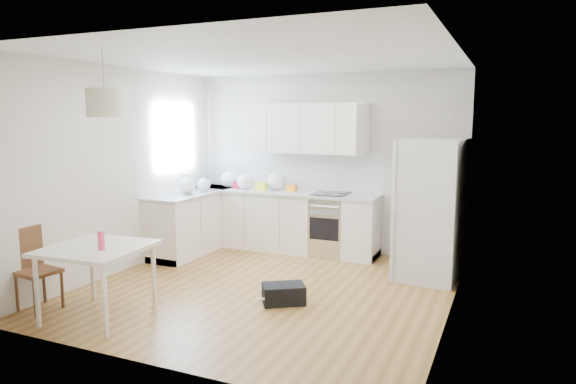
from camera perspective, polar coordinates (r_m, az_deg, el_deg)
The scene contains 29 objects.
floor at distance 6.26m, azimuth -2.46°, elevation -10.71°, with size 4.20×4.20×0.00m, color brown.
ceiling at distance 5.96m, azimuth -2.62°, elevation 14.65°, with size 4.20×4.20×0.00m, color white.
wall_back at distance 7.89m, azimuth 4.19°, elevation 3.24°, with size 4.20×4.20×0.00m, color beige.
wall_left at distance 7.14m, azimuth -17.87°, elevation 2.34°, with size 4.20×4.20×0.00m, color beige.
wall_right at distance 5.39m, azimuth 17.96°, elevation 0.55°, with size 4.20×4.20×0.00m, color beige.
window_glassblock at distance 8.00m, azimuth -12.47°, elevation 6.01°, with size 0.02×1.00×1.00m, color #BFE0F9.
cabinets_back at distance 7.97m, azimuth -0.67°, elevation -3.30°, with size 3.00×0.60×0.88m, color white.
cabinets_left at distance 8.03m, azimuth -10.30°, elevation -3.35°, with size 0.60×1.80×0.88m, color white.
counter_back at distance 7.89m, azimuth -0.68°, elevation -0.03°, with size 3.02×0.64×0.04m, color #A5A7AA.
counter_left at distance 7.95m, azimuth -10.39°, elevation -0.10°, with size 0.64×1.82×0.04m, color #A5A7AA.
backsplash_back at distance 8.12m, azimuth 0.17°, elevation 2.41°, with size 3.00×0.01×0.58m, color white.
backsplash_left at distance 8.08m, azimuth -12.17°, elevation 2.20°, with size 0.01×1.80×0.58m, color white.
upper_cabinets at distance 7.77m, azimuth 2.79°, elevation 7.05°, with size 1.70×0.32×0.75m, color white.
range_oven at distance 7.68m, azimuth 4.79°, elevation -3.77°, with size 0.50×0.61×0.88m, color silver, non-canonical shape.
sink at distance 7.91m, azimuth -10.59°, elevation -0.04°, with size 0.50×0.80×0.16m, color silver, non-canonical shape.
refrigerator at distance 6.74m, azimuth 15.78°, elevation -1.85°, with size 0.85×0.89×1.78m, color silver, non-canonical shape.
dining_table at distance 5.58m, azimuth -20.51°, elevation -6.49°, with size 1.02×1.02×0.75m.
dining_chair at distance 6.10m, azimuth -26.01°, elevation -7.77°, with size 0.37×0.37×0.88m, color #4D2A17, non-canonical shape.
drink_bottle at distance 5.37m, azimuth -20.05°, elevation -4.90°, with size 0.06×0.06×0.23m, color #F1426C.
gym_bag at distance 5.78m, azimuth -0.49°, elevation -11.24°, with size 0.46×0.30×0.21m, color black.
pendant_lamp at distance 5.43m, azimuth -19.70°, elevation 9.32°, with size 0.36×0.36×0.28m, color #BCB391.
grocery_bag_a at distance 8.32m, azimuth -6.56°, elevation 1.38°, with size 0.29×0.24×0.26m, color white.
grocery_bag_b at distance 8.09m, azimuth -4.78°, elevation 1.17°, with size 0.27×0.23×0.25m, color white.
grocery_bag_c at distance 7.99m, azimuth -1.30°, elevation 1.22°, with size 0.31×0.26×0.28m, color white.
grocery_bag_d at distance 8.03m, azimuth -9.34°, elevation 0.84°, with size 0.21×0.18×0.19m, color white.
grocery_bag_e at distance 7.79m, azimuth -11.12°, elevation 0.70°, with size 0.25×0.21×0.22m, color white.
snack_orange at distance 7.83m, azimuth 0.42°, elevation 0.43°, with size 0.15×0.09×0.10m, color orange.
snack_yellow at distance 7.98m, azimuth -3.00°, elevation 0.62°, with size 0.17×0.11×0.12m, color yellow.
snack_red at distance 8.25m, azimuth -5.53°, elevation 0.83°, with size 0.16×0.10×0.11m, color #B41636.
Camera 1 is at (2.61, -5.32, 2.03)m, focal length 32.00 mm.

